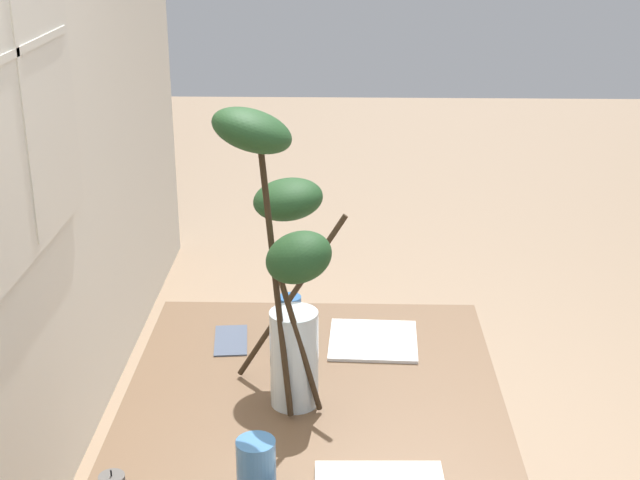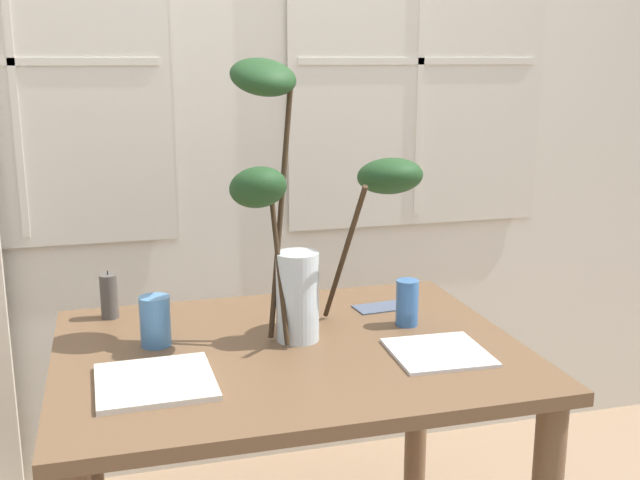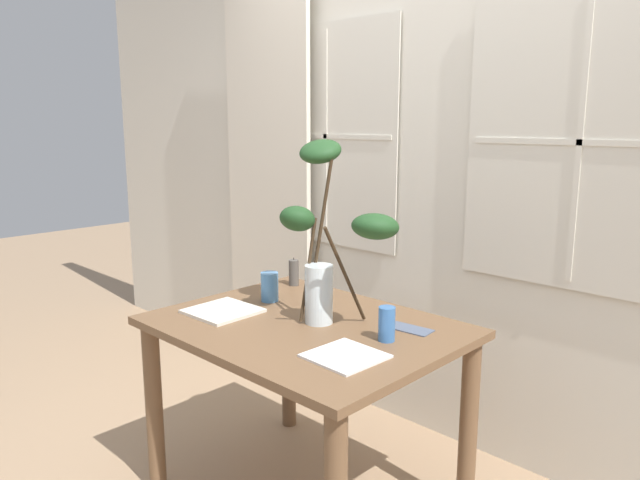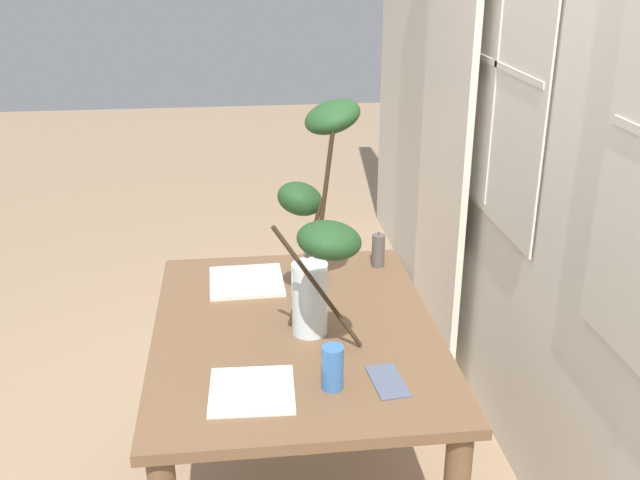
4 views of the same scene
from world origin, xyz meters
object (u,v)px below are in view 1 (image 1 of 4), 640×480
(dining_table, at_px, (313,461))
(plate_square_right, at_px, (373,340))
(vase_with_branches, at_px, (285,255))
(drinking_glass_blue_left, at_px, (256,470))
(drinking_glass_blue_right, at_px, (290,319))

(dining_table, xyz_separation_m, plate_square_right, (0.34, -0.15, 0.14))
(vase_with_branches, distance_m, drinking_glass_blue_left, 0.49)
(dining_table, distance_m, drinking_glass_blue_right, 0.41)
(vase_with_branches, xyz_separation_m, drinking_glass_blue_right, (0.28, 0.01, -0.29))
(vase_with_branches, bearing_deg, plate_square_right, -37.31)
(vase_with_branches, bearing_deg, drinking_glass_blue_right, 1.89)
(drinking_glass_blue_left, relative_size, drinking_glass_blue_right, 1.02)
(dining_table, relative_size, plate_square_right, 5.04)
(plate_square_right, bearing_deg, dining_table, 156.50)
(vase_with_branches, distance_m, plate_square_right, 0.49)
(drinking_glass_blue_right, relative_size, plate_square_right, 0.55)
(drinking_glass_blue_left, bearing_deg, vase_with_branches, -5.24)
(plate_square_right, bearing_deg, drinking_glass_blue_left, 159.70)
(dining_table, height_order, drinking_glass_blue_left, drinking_glass_blue_left)
(vase_with_branches, relative_size, plate_square_right, 3.21)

